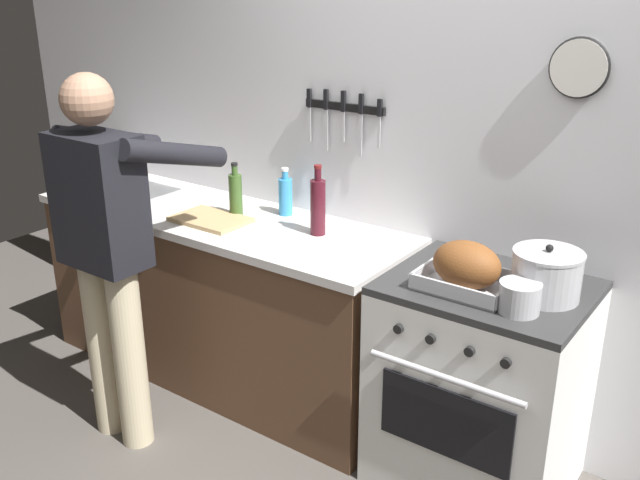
{
  "coord_description": "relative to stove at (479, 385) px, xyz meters",
  "views": [
    {
      "loc": [
        1.13,
        -1.38,
        2.02
      ],
      "look_at": [
        -0.48,
        0.85,
        0.97
      ],
      "focal_mm": 39.45,
      "sensor_mm": 36.0,
      "label": 1
    }
  ],
  "objects": [
    {
      "name": "roasting_pan",
      "position": [
        -0.05,
        -0.1,
        0.54
      ],
      "size": [
        0.35,
        0.26,
        0.19
      ],
      "color": "#B7B7BC",
      "rests_on": "stove"
    },
    {
      "name": "bottle_wine_red",
      "position": [
        -0.86,
        0.06,
        0.59
      ],
      "size": [
        0.07,
        0.07,
        0.32
      ],
      "color": "#47141E",
      "rests_on": "counter_block"
    },
    {
      "name": "stove",
      "position": [
        0.0,
        0.0,
        0.0
      ],
      "size": [
        0.76,
        0.67,
        0.9
      ],
      "color": "white",
      "rests_on": "ground"
    },
    {
      "name": "bottle_dish_soap",
      "position": [
        -1.15,
        0.2,
        0.55
      ],
      "size": [
        0.07,
        0.07,
        0.24
      ],
      "color": "#338CCC",
      "rests_on": "counter_block"
    },
    {
      "name": "bottle_olive_oil",
      "position": [
        -1.33,
        0.04,
        0.56
      ],
      "size": [
        0.07,
        0.07,
        0.27
      ],
      "color": "#385623",
      "rests_on": "counter_block"
    },
    {
      "name": "cutting_board",
      "position": [
        -1.38,
        -0.1,
        0.46
      ],
      "size": [
        0.36,
        0.24,
        0.02
      ],
      "primitive_type": "cube",
      "color": "tan",
      "rests_on": "counter_block"
    },
    {
      "name": "saucepan",
      "position": [
        0.18,
        -0.16,
        0.51
      ],
      "size": [
        0.15,
        0.15,
        0.11
      ],
      "color": "#B7B7BC",
      "rests_on": "stove"
    },
    {
      "name": "stock_pot",
      "position": [
        0.21,
        0.01,
        0.54
      ],
      "size": [
        0.26,
        0.26,
        0.21
      ],
      "color": "#B7B7BC",
      "rests_on": "stove"
    },
    {
      "name": "counter_block",
      "position": [
        -1.43,
        0.0,
        0.01
      ],
      "size": [
        2.03,
        0.65,
        0.9
      ],
      "color": "brown",
      "rests_on": "ground"
    },
    {
      "name": "person_cook",
      "position": [
        -1.44,
        -0.65,
        0.5
      ],
      "size": [
        0.51,
        0.63,
        1.66
      ],
      "rotation": [
        0.0,
        0.0,
        1.78
      ],
      "color": "#C6B793",
      "rests_on": "ground"
    },
    {
      "name": "wall_back",
      "position": [
        -0.22,
        0.36,
        0.85
      ],
      "size": [
        6.0,
        0.13,
        2.6
      ],
      "color": "silver",
      "rests_on": "ground"
    }
  ]
}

